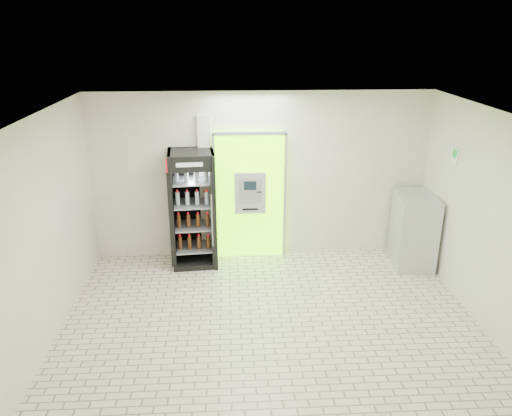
{
  "coord_description": "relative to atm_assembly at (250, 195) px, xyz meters",
  "views": [
    {
      "loc": [
        -0.56,
        -6.03,
        4.07
      ],
      "look_at": [
        -0.16,
        1.2,
        1.38
      ],
      "focal_mm": 35.0,
      "sensor_mm": 36.0,
      "label": 1
    }
  ],
  "objects": [
    {
      "name": "beverage_cooler",
      "position": [
        -1.0,
        -0.26,
        -0.18
      ],
      "size": [
        0.83,
        0.76,
        2.06
      ],
      "rotation": [
        0.0,
        0.0,
        0.08
      ],
      "color": "black",
      "rests_on": "ground"
    },
    {
      "name": "exit_sign",
      "position": [
        3.19,
        -1.01,
        0.95
      ],
      "size": [
        0.02,
        0.22,
        0.26
      ],
      "color": "white",
      "rests_on": "room_shell"
    },
    {
      "name": "pillar",
      "position": [
        -0.78,
        0.04,
        0.13
      ],
      "size": [
        0.22,
        0.11,
        2.6
      ],
      "color": "silver",
      "rests_on": "ground"
    },
    {
      "name": "ground",
      "position": [
        0.2,
        -2.41,
        -1.17
      ],
      "size": [
        6.0,
        6.0,
        0.0
      ],
      "primitive_type": "plane",
      "color": "beige",
      "rests_on": "ground"
    },
    {
      "name": "steel_cabinet",
      "position": [
        2.87,
        -0.51,
        -0.53
      ],
      "size": [
        0.76,
        1.04,
        1.29
      ],
      "rotation": [
        0.0,
        0.0,
        -0.12
      ],
      "color": "#B1B4B9",
      "rests_on": "ground"
    },
    {
      "name": "atm_assembly",
      "position": [
        0.0,
        0.0,
        0.0
      ],
      "size": [
        1.3,
        0.24,
        2.33
      ],
      "color": "#78FF00",
      "rests_on": "ground"
    },
    {
      "name": "room_shell",
      "position": [
        0.2,
        -2.41,
        0.67
      ],
      "size": [
        6.0,
        6.0,
        6.0
      ],
      "color": "silver",
      "rests_on": "ground"
    }
  ]
}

